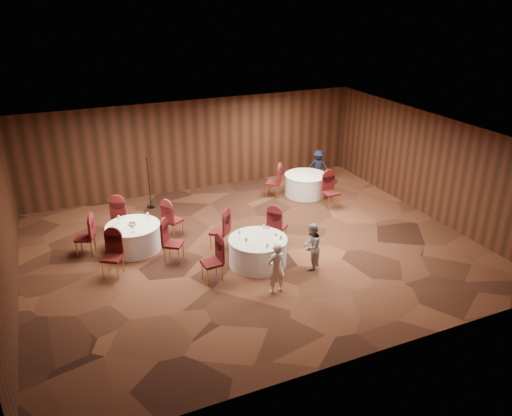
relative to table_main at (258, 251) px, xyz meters
name	(u,v)px	position (x,y,z in m)	size (l,w,h in m)	color
ground	(252,248)	(0.22, 0.87, -0.38)	(12.00, 12.00, 0.00)	black
room_shell	(252,182)	(0.22, 0.87, 1.59)	(12.00, 12.00, 12.00)	silver
table_main	(258,251)	(0.00, 0.00, 0.00)	(1.52, 1.52, 0.74)	silver
table_left	(134,237)	(-2.80, 2.10, 0.00)	(1.47, 1.47, 0.74)	silver
table_right	(305,184)	(3.47, 3.75, 0.00)	(1.46, 1.46, 0.74)	silver
chairs_main	(238,239)	(-0.32, 0.62, 0.12)	(3.00, 2.17, 1.00)	#410D13
chairs_left	(133,234)	(-2.82, 2.07, 0.12)	(3.16, 3.19, 1.00)	#410D13
chairs_right	(301,187)	(3.05, 3.28, 0.12)	(1.96, 2.24, 1.00)	#410D13
tabletop_main	(264,235)	(0.16, -0.04, 0.46)	(1.08, 1.09, 0.22)	silver
tabletop_left	(133,222)	(-2.79, 2.11, 0.45)	(0.85, 0.78, 0.22)	silver
tabletop_right	(314,172)	(3.63, 3.47, 0.52)	(0.08, 0.08, 0.22)	silver
mic_stand	(150,193)	(-1.75, 4.79, 0.13)	(0.24, 0.24, 1.71)	black
woman_a	(276,268)	(-0.14, -1.38, 0.27)	(0.47, 0.31, 1.29)	white
woman_b	(311,246)	(1.16, -0.74, 0.26)	(0.62, 0.48, 1.27)	#A0A1A4
man_c	(318,166)	(4.51, 4.69, 0.24)	(0.79, 0.46, 1.23)	black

